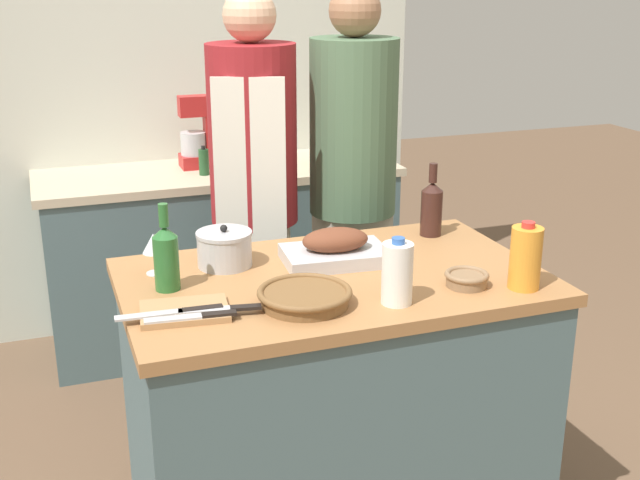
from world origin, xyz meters
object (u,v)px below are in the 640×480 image
at_px(wine_glass_left, 154,245).
at_px(condiment_bottle_short, 336,145).
at_px(cutting_board, 185,311).
at_px(wine_bottle_dark, 432,207).
at_px(stock_pot, 225,249).
at_px(milk_jug, 397,273).
at_px(knife_bread, 223,309).
at_px(knife_paring, 194,317).
at_px(knife_chef, 174,312).
at_px(condiment_bottle_extra, 204,162).
at_px(roasting_pan, 335,249).
at_px(condiment_bottle_tall, 317,150).
at_px(person_cook_aproned, 254,190).
at_px(wicker_basket, 305,296).
at_px(stand_mixer, 198,138).
at_px(juice_jug, 526,258).
at_px(mixing_bowl, 467,278).
at_px(person_cook_guest, 353,182).
at_px(wine_bottle_green, 166,256).

height_order(wine_glass_left, condiment_bottle_short, condiment_bottle_short).
relative_size(cutting_board, wine_bottle_dark, 0.99).
distance_m(stock_pot, milk_jug, 0.62).
height_order(milk_jug, knife_bread, milk_jug).
bearing_deg(knife_paring, wine_bottle_dark, 26.25).
bearing_deg(knife_chef, condiment_bottle_extra, 75.30).
relative_size(roasting_pan, condiment_bottle_tall, 2.07).
xyz_separation_m(wine_bottle_dark, person_cook_aproned, (-0.50, 0.60, -0.04)).
relative_size(wicker_basket, knife_bread, 1.19).
height_order(wine_glass_left, condiment_bottle_extra, wine_glass_left).
bearing_deg(condiment_bottle_tall, knife_paring, -119.30).
xyz_separation_m(knife_chef, condiment_bottle_extra, (0.44, 1.68, 0.02)).
height_order(stock_pot, condiment_bottle_extra, stock_pot).
xyz_separation_m(knife_paring, condiment_bottle_extra, (0.39, 1.73, 0.02)).
relative_size(milk_jug, stand_mixer, 0.56).
relative_size(cutting_board, wine_glass_left, 1.97).
xyz_separation_m(wicker_basket, person_cook_aproned, (0.14, 1.05, 0.04)).
distance_m(juice_jug, stand_mixer, 2.06).
distance_m(roasting_pan, cutting_board, 0.60).
relative_size(mixing_bowl, person_cook_guest, 0.08).
relative_size(wicker_basket, condiment_bottle_tall, 1.59).
height_order(cutting_board, person_cook_guest, person_cook_guest).
bearing_deg(mixing_bowl, stand_mixer, 102.80).
bearing_deg(knife_bread, wine_bottle_dark, 27.21).
xyz_separation_m(wicker_basket, milk_jug, (0.25, -0.08, 0.07)).
distance_m(cutting_board, wine_bottle_green, 0.23).
height_order(milk_jug, stand_mixer, stand_mixer).
xyz_separation_m(stand_mixer, person_cook_guest, (0.48, -0.86, -0.06)).
bearing_deg(person_cook_aproned, stock_pot, -93.40).
bearing_deg(condiment_bottle_tall, mixing_bowl, -94.30).
bearing_deg(condiment_bottle_short, mixing_bowl, -97.71).
height_order(knife_chef, condiment_bottle_short, condiment_bottle_short).
height_order(juice_jug, wine_glass_left, juice_jug).
height_order(wicker_basket, wine_glass_left, wine_glass_left).
height_order(milk_jug, condiment_bottle_tall, milk_jug).
distance_m(wicker_basket, condiment_bottle_short, 1.86).
xyz_separation_m(wicker_basket, juice_jug, (0.67, -0.10, 0.07)).
bearing_deg(wine_glass_left, milk_jug, -37.29).
bearing_deg(juice_jug, roasting_pan, 138.54).
height_order(mixing_bowl, wine_bottle_dark, wine_bottle_dark).
bearing_deg(wine_glass_left, knife_bread, -71.95).
xyz_separation_m(milk_jug, condiment_bottle_short, (0.49, 1.78, -0.01)).
xyz_separation_m(knife_bread, person_cook_guest, (0.80, 1.01, 0.05)).
height_order(cutting_board, condiment_bottle_short, condiment_bottle_short).
distance_m(juice_jug, knife_paring, 1.00).
xyz_separation_m(stock_pot, wine_bottle_dark, (0.78, 0.06, 0.05)).
height_order(condiment_bottle_short, person_cook_aproned, person_cook_aproned).
height_order(wicker_basket, wine_bottle_green, wine_bottle_green).
relative_size(wine_bottle_green, person_cook_aproned, 0.15).
bearing_deg(stand_mixer, condiment_bottle_tall, -17.18).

